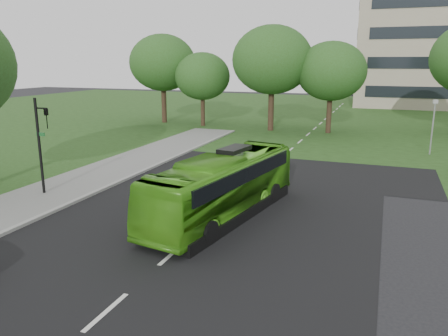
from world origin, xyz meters
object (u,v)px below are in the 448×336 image
tree_park_b (272,60)px  traffic_light (41,139)px  tree_park_c (331,71)px  bus (223,186)px  tree_park_a (202,76)px  camera_pole (433,119)px  tree_park_f (163,63)px

tree_park_b → traffic_light: 25.99m
tree_park_b → tree_park_c: size_ratio=1.18×
bus → tree_park_a: bearing=125.0°
bus → traffic_light: (-9.54, -0.39, 1.55)m
tree_park_b → tree_park_c: tree_park_b is taller
camera_pole → bus: bearing=-107.5°
tree_park_a → bus: tree_park_a is taller
tree_park_b → bus: bearing=-80.2°
tree_park_c → traffic_light: 27.87m
bus → traffic_light: size_ratio=1.98×
tree_park_a → tree_park_f: (-5.11, 0.93, 1.36)m
traffic_light → camera_pole: (19.24, 17.99, -0.32)m
tree_park_a → bus: bearing=-65.0°
tree_park_f → tree_park_b: bearing=-6.9°
tree_park_a → camera_pole: tree_park_a is taller
tree_park_f → camera_pole: tree_park_f is taller
tree_park_a → tree_park_f: bearing=169.7°
camera_pole → tree_park_a: bearing=171.6°
tree_park_c → bus: (-1.33, -25.10, -4.43)m
tree_park_a → tree_park_c: size_ratio=0.89×
tree_park_f → traffic_light: size_ratio=1.93×
tree_park_b → tree_park_c: (5.59, 0.35, -1.02)m
traffic_light → camera_pole: traffic_light is taller
traffic_light → tree_park_f: bearing=114.1°
tree_park_b → tree_park_c: bearing=3.6°
tree_park_b → tree_park_f: size_ratio=1.05×
tree_park_a → camera_pole: bearing=-19.8°
tree_park_f → tree_park_a: bearing=-10.3°
tree_park_b → camera_pole: size_ratio=2.51×
tree_park_f → bus: (16.93, -26.29, -5.16)m
tree_park_b → tree_park_f: bearing=173.1°
tree_park_a → tree_park_c: 13.18m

